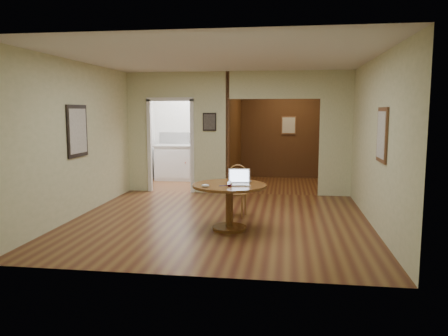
# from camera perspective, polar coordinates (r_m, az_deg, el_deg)

# --- Properties ---
(floor) EXTENTS (5.00, 5.00, 0.00)m
(floor) POSITION_cam_1_polar(r_m,az_deg,el_deg) (7.43, -0.64, -6.91)
(floor) COLOR #4B2315
(floor) RESTS_ON ground
(room_shell) EXTENTS (5.20, 7.50, 5.00)m
(room_shell) POSITION_cam_1_polar(r_m,az_deg,el_deg) (10.34, -0.58, 4.40)
(room_shell) COLOR silver
(room_shell) RESTS_ON ground
(dining_table) EXTENTS (1.15, 1.15, 0.72)m
(dining_table) POSITION_cam_1_polar(r_m,az_deg,el_deg) (6.79, 0.72, -3.68)
(dining_table) COLOR brown
(dining_table) RESTS_ON ground
(chair) EXTENTS (0.42, 0.42, 0.90)m
(chair) POSITION_cam_1_polar(r_m,az_deg,el_deg) (7.70, 1.69, -2.57)
(chair) COLOR brown
(chair) RESTS_ON ground
(open_laptop) EXTENTS (0.36, 0.33, 0.24)m
(open_laptop) POSITION_cam_1_polar(r_m,az_deg,el_deg) (6.74, 1.93, -1.62)
(open_laptop) COLOR silver
(open_laptop) RESTS_ON dining_table
(closed_laptop) EXTENTS (0.37, 0.29, 0.03)m
(closed_laptop) POSITION_cam_1_polar(r_m,az_deg,el_deg) (6.91, 2.30, -1.82)
(closed_laptop) COLOR #A8A8AD
(closed_laptop) RESTS_ON dining_table
(mouse) EXTENTS (0.13, 0.09, 0.05)m
(mouse) POSITION_cam_1_polar(r_m,az_deg,el_deg) (6.49, -2.44, -2.33)
(mouse) COLOR silver
(mouse) RESTS_ON dining_table
(wine_glass) EXTENTS (0.08, 0.08, 0.09)m
(wine_glass) POSITION_cam_1_polar(r_m,az_deg,el_deg) (6.56, 0.75, -2.04)
(wine_glass) COLOR white
(wine_glass) RESTS_ON dining_table
(pen) EXTENTS (0.12, 0.05, 0.01)m
(pen) POSITION_cam_1_polar(r_m,az_deg,el_deg) (6.61, -0.10, -2.33)
(pen) COLOR #0C0F59
(pen) RESTS_ON dining_table
(kitchen_cabinet) EXTENTS (2.06, 0.60, 0.94)m
(kitchen_cabinet) POSITION_cam_1_polar(r_m,az_deg,el_deg) (11.65, -4.03, 0.71)
(kitchen_cabinet) COLOR white
(kitchen_cabinet) RESTS_ON ground
(grocery_bag) EXTENTS (0.34, 0.29, 0.34)m
(grocery_bag) POSITION_cam_1_polar(r_m,az_deg,el_deg) (11.48, -1.03, 3.82)
(grocery_bag) COLOR #CAB694
(grocery_bag) RESTS_ON kitchen_cabinet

